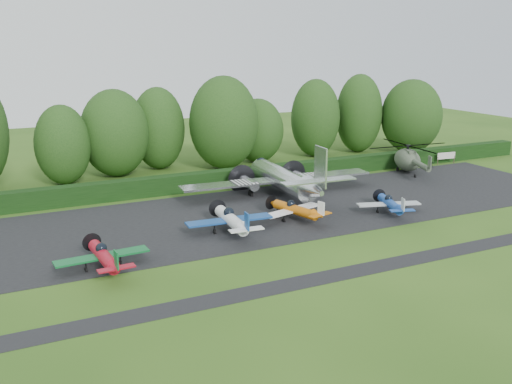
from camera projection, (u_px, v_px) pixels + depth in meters
name	position (u px, v px, depth m)	size (l,w,h in m)	color
ground	(324.00, 243.00, 47.13)	(160.00, 160.00, 0.00)	#294D15
apron	(269.00, 212.00, 55.83)	(70.00, 18.00, 0.01)	black
taxiway_verge	(368.00, 269.00, 41.91)	(70.00, 2.00, 0.00)	black
hedgerow	(225.00, 187.00, 65.40)	(90.00, 1.60, 2.00)	black
transport_plane	(284.00, 179.00, 60.78)	(21.89, 16.78, 7.01)	silver
light_plane_red	(104.00, 256.00, 41.38)	(6.86, 7.22, 2.64)	#A10E1F
light_plane_white	(231.00, 220.00, 49.34)	(7.71, 8.11, 2.96)	white
light_plane_orange	(295.00, 210.00, 52.94)	(6.58, 6.92, 2.53)	#C0610B
light_plane_blue	(390.00, 204.00, 55.06)	(6.21, 6.53, 2.39)	#19439A
helicopter	(408.00, 158.00, 71.92)	(11.08, 12.97, 3.57)	#3D4837
sign_board	(446.00, 156.00, 77.20)	(2.85, 0.11, 1.60)	#3F3326
tree_0	(224.00, 123.00, 73.38)	(8.96, 8.96, 12.02)	black
tree_1	(258.00, 131.00, 77.82)	(7.09, 7.09, 8.71)	black
tree_2	(115.00, 133.00, 69.38)	(8.27, 8.27, 10.68)	black
tree_4	(411.00, 116.00, 84.49)	(8.90, 8.90, 10.83)	black
tree_5	(158.00, 128.00, 73.36)	(6.83, 6.83, 10.61)	black
tree_6	(63.00, 145.00, 65.55)	(6.29, 6.29, 9.27)	black
tree_8	(359.00, 113.00, 84.53)	(6.82, 6.82, 11.59)	black
tree_9	(315.00, 118.00, 81.44)	(6.99, 6.99, 11.07)	black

